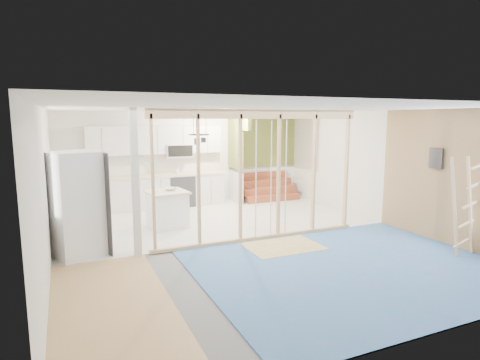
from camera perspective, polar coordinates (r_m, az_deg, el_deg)
name	(u,v)px	position (r m, az deg, el deg)	size (l,w,h in m)	color
room	(246,177)	(7.74, 0.86, 0.45)	(7.01, 8.01, 2.61)	slate
floor_overlays	(248,240)	(8.11, 1.13, -8.52)	(7.00, 8.00, 0.03)	silver
stud_frame	(236,163)	(7.62, -0.61, 2.41)	(4.66, 0.14, 2.60)	tan
base_cabinets	(134,195)	(10.62, -14.82, -2.14)	(4.45, 2.24, 0.93)	silver
upper_cabinets	(158,141)	(11.05, -11.52, 5.46)	(3.60, 0.41, 0.85)	silver
green_partition	(257,169)	(11.94, 2.43, 1.64)	(2.25, 1.51, 2.60)	olive
pot_rack	(200,137)	(9.32, -5.75, 6.11)	(0.52, 0.52, 0.72)	black
sheathing_panel	(464,180)	(8.40, 29.28, -0.02)	(0.02, 4.00, 2.60)	#9E8055
electrical_panel	(436,158)	(8.69, 26.10, 2.79)	(0.04, 0.30, 0.40)	#36363B
ceiling_light	(247,114)	(10.97, 0.97, 9.37)	(0.32, 0.32, 0.08)	#FFEABF
fridge	(77,205)	(7.56, -22.20, -3.27)	(1.06, 1.02, 1.86)	white
island	(167,209)	(9.11, -10.28, -4.14)	(0.93, 0.93, 0.82)	white
bowl	(171,189)	(9.11, -9.78, -1.26)	(0.25, 0.25, 0.06)	silver
soap_bottle_a	(136,171)	(10.86, -14.59, 1.30)	(0.10, 0.10, 0.27)	silver
soap_bottle_b	(178,170)	(11.11, -8.83, 1.38)	(0.08, 0.08, 0.17)	white
ladder	(464,206)	(7.98, 29.29, -3.30)	(0.95, 0.08, 1.77)	beige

